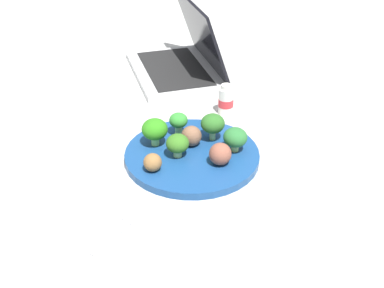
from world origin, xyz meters
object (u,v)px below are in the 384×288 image
at_px(meatball_far_rim, 220,154).
at_px(napkin, 124,238).
at_px(meatball_mid_left, 191,136).
at_px(meatball_back_right, 153,162).
at_px(laptop, 182,60).
at_px(broccoli_floret_front_right, 178,144).
at_px(fork, 118,229).
at_px(broccoli_floret_back_left, 178,121).
at_px(broccoli_floret_center, 235,138).
at_px(broccoli_floret_far_rim, 213,124).
at_px(broccoli_floret_mid_left, 155,130).
at_px(knife, 135,237).
at_px(plate, 192,155).
at_px(yogurt_bottle, 226,101).

distance_m(meatball_far_rim, napkin, 0.26).
xyz_separation_m(meatball_mid_left, meatball_back_right, (-0.12, 0.02, -0.00)).
relative_size(meatball_far_rim, laptop, 0.12).
bearing_deg(broccoli_floret_front_right, fork, -175.44).
distance_m(broccoli_floret_back_left, laptop, 0.37).
xyz_separation_m(broccoli_floret_center, broccoli_floret_far_rim, (0.02, 0.06, 0.01)).
bearing_deg(meatball_mid_left, laptop, 32.67).
bearing_deg(meatball_mid_left, broccoli_floret_center, -75.48).
bearing_deg(broccoli_floret_far_rim, fork, 177.53).
xyz_separation_m(broccoli_floret_mid_left, knife, (-0.25, -0.12, -0.05)).
xyz_separation_m(plate, broccoli_floret_mid_left, (-0.01, 0.08, 0.04)).
relative_size(plate, meatball_mid_left, 6.46).
distance_m(broccoli_floret_back_left, meatball_far_rim, 0.14).
xyz_separation_m(broccoli_floret_back_left, fork, (-0.31, -0.06, -0.04)).
relative_size(meatball_mid_left, laptop, 0.11).
bearing_deg(napkin, broccoli_floret_far_rim, 0.63).
bearing_deg(plate, broccoli_floret_mid_left, 97.80).
bearing_deg(broccoli_floret_mid_left, fork, -161.55).
xyz_separation_m(plate, meatball_back_right, (-0.09, 0.04, 0.03)).
relative_size(yogurt_bottle, laptop, 0.20).
bearing_deg(meatball_back_right, broccoli_floret_front_right, -14.59).
distance_m(meatball_far_rim, yogurt_bottle, 0.24).
bearing_deg(yogurt_bottle, knife, -172.74).
distance_m(broccoli_floret_front_right, fork, 0.24).
distance_m(meatball_back_right, yogurt_bottle, 0.31).
distance_m(plate, meatball_far_rim, 0.08).
bearing_deg(broccoli_floret_far_rim, meatball_mid_left, 144.92).
xyz_separation_m(plate, broccoli_floret_far_rim, (0.07, -0.01, 0.05)).
xyz_separation_m(broccoli_floret_center, meatball_mid_left, (-0.02, 0.09, -0.01)).
height_order(broccoli_floret_far_rim, meatball_mid_left, broccoli_floret_far_rim).
xyz_separation_m(broccoli_floret_mid_left, yogurt_bottle, (0.22, -0.06, -0.02)).
relative_size(plate, broccoli_floret_far_rim, 4.70).
height_order(broccoli_floret_mid_left, yogurt_bottle, same).
distance_m(meatball_mid_left, meatball_back_right, 0.12).
height_order(broccoli_floret_far_rim, meatball_back_right, broccoli_floret_far_rim).
height_order(broccoli_floret_mid_left, fork, broccoli_floret_mid_left).
relative_size(napkin, knife, 1.17).
height_order(meatball_far_rim, fork, meatball_far_rim).
bearing_deg(meatball_mid_left, broccoli_floret_mid_left, 118.40).
relative_size(broccoli_floret_front_right, broccoli_floret_center, 0.94).
bearing_deg(knife, meatball_mid_left, 10.11).
height_order(broccoli_floret_center, broccoli_floret_far_rim, broccoli_floret_far_rim).
height_order(meatball_far_rim, yogurt_bottle, yogurt_bottle).
bearing_deg(broccoli_floret_center, meatball_far_rim, 174.07).
bearing_deg(napkin, broccoli_floret_back_left, 14.01).
bearing_deg(meatball_far_rim, yogurt_bottle, 22.80).
relative_size(broccoli_floret_front_right, yogurt_bottle, 0.66).
distance_m(broccoli_floret_center, broccoli_floret_far_rim, 0.06).
bearing_deg(broccoli_floret_mid_left, meatball_mid_left, -61.60).
distance_m(broccoli_floret_far_rim, knife, 0.33).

